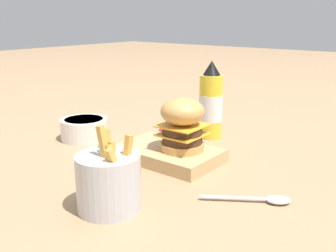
# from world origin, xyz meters

# --- Properties ---
(ground_plane) EXTENTS (6.00, 6.00, 0.00)m
(ground_plane) POSITION_xyz_m (0.00, 0.00, 0.00)
(ground_plane) COLOR #9E7A56
(serving_board) EXTENTS (0.23, 0.15, 0.03)m
(serving_board) POSITION_xyz_m (0.01, 0.06, 0.01)
(serving_board) COLOR tan
(serving_board) RESTS_ON ground_plane
(burger) EXTENTS (0.09, 0.09, 0.12)m
(burger) POSITION_xyz_m (-0.02, 0.05, 0.09)
(burger) COLOR tan
(burger) RESTS_ON serving_board
(ketchup_bottle) EXTENTS (0.06, 0.06, 0.20)m
(ketchup_bottle) POSITION_xyz_m (0.03, -0.14, 0.09)
(ketchup_bottle) COLOR yellow
(ketchup_bottle) RESTS_ON ground_plane
(fries_basket) EXTENTS (0.11, 0.11, 0.15)m
(fries_basket) POSITION_xyz_m (-0.06, 0.30, 0.05)
(fries_basket) COLOR #B7B7BC
(fries_basket) RESTS_ON ground_plane
(side_bowl) EXTENTS (0.12, 0.12, 0.05)m
(side_bowl) POSITION_xyz_m (0.28, 0.07, 0.03)
(side_bowl) COLOR silver
(side_bowl) RESTS_ON ground_plane
(spoon) EXTENTS (0.14, 0.10, 0.01)m
(spoon) POSITION_xyz_m (-0.25, 0.12, 0.01)
(spoon) COLOR silver
(spoon) RESTS_ON ground_plane
(ketchup_puddle) EXTENTS (0.06, 0.06, 0.00)m
(ketchup_puddle) POSITION_xyz_m (0.16, -0.13, 0.00)
(ketchup_puddle) COLOR #9E140F
(ketchup_puddle) RESTS_ON ground_plane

